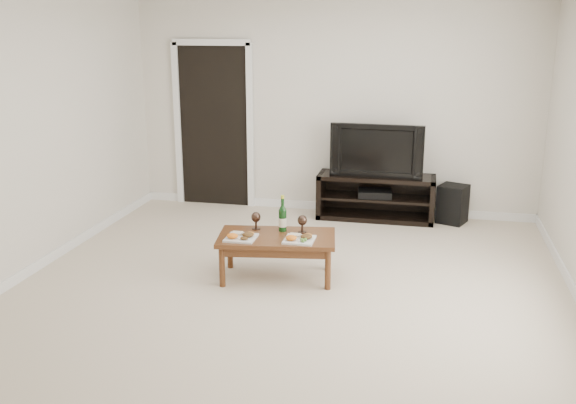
# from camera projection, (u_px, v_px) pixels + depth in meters

# --- Properties ---
(floor) EXTENTS (5.50, 5.50, 0.00)m
(floor) POSITION_uv_depth(u_px,v_px,m) (285.00, 296.00, 5.66)
(floor) COLOR beige
(floor) RESTS_ON ground
(back_wall) EXTENTS (5.00, 0.04, 2.60)m
(back_wall) POSITION_uv_depth(u_px,v_px,m) (334.00, 109.00, 7.91)
(back_wall) COLOR beige
(back_wall) RESTS_ON ground
(doorway) EXTENTS (0.90, 0.02, 2.05)m
(doorway) POSITION_uv_depth(u_px,v_px,m) (214.00, 127.00, 8.27)
(doorway) COLOR black
(doorway) RESTS_ON ground
(media_console) EXTENTS (1.41, 0.45, 0.55)m
(media_console) POSITION_uv_depth(u_px,v_px,m) (376.00, 197.00, 7.82)
(media_console) COLOR black
(media_console) RESTS_ON ground
(television) EXTENTS (1.11, 0.18, 0.64)m
(television) POSITION_uv_depth(u_px,v_px,m) (378.00, 149.00, 7.65)
(television) COLOR black
(television) RESTS_ON media_console
(av_receiver) EXTENTS (0.43, 0.34, 0.08)m
(av_receiver) POSITION_uv_depth(u_px,v_px,m) (375.00, 193.00, 7.80)
(av_receiver) COLOR black
(av_receiver) RESTS_ON media_console
(subwoofer) EXTENTS (0.40, 0.40, 0.46)m
(subwoofer) POSITION_uv_depth(u_px,v_px,m) (453.00, 204.00, 7.68)
(subwoofer) COLOR black
(subwoofer) RESTS_ON ground
(coffee_table) EXTENTS (1.16, 0.74, 0.42)m
(coffee_table) POSITION_uv_depth(u_px,v_px,m) (277.00, 257.00, 6.01)
(coffee_table) COLOR brown
(coffee_table) RESTS_ON ground
(plate_left) EXTENTS (0.27, 0.27, 0.07)m
(plate_left) POSITION_uv_depth(u_px,v_px,m) (241.00, 235.00, 5.86)
(plate_left) COLOR white
(plate_left) RESTS_ON coffee_table
(plate_right) EXTENTS (0.27, 0.27, 0.07)m
(plate_right) POSITION_uv_depth(u_px,v_px,m) (299.00, 237.00, 5.81)
(plate_right) COLOR white
(plate_right) RESTS_ON coffee_table
(wine_bottle) EXTENTS (0.07, 0.07, 0.35)m
(wine_bottle) POSITION_uv_depth(u_px,v_px,m) (283.00, 213.00, 6.04)
(wine_bottle) COLOR black
(wine_bottle) RESTS_ON coffee_table
(goblet_left) EXTENTS (0.09, 0.09, 0.17)m
(goblet_left) POSITION_uv_depth(u_px,v_px,m) (256.00, 221.00, 6.12)
(goblet_left) COLOR #35241D
(goblet_left) RESTS_ON coffee_table
(goblet_right) EXTENTS (0.09, 0.09, 0.17)m
(goblet_right) POSITION_uv_depth(u_px,v_px,m) (302.00, 224.00, 6.02)
(goblet_right) COLOR #35241D
(goblet_right) RESTS_ON coffee_table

